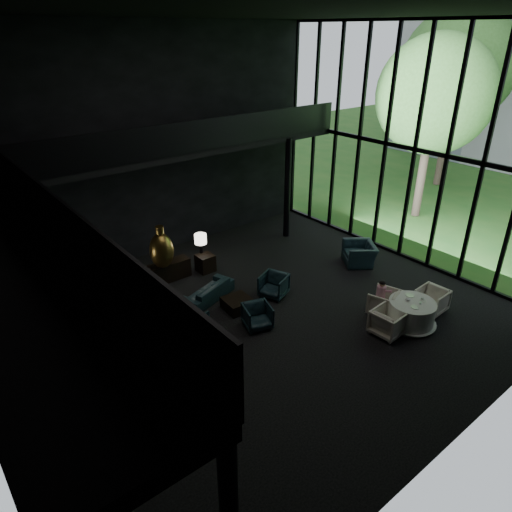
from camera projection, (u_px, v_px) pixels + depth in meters
floor at (256, 320)px, 13.40m from camera, size 14.00×12.00×0.02m
ceiling at (256, 12)px, 9.83m from camera, size 14.00×12.00×0.02m
wall_back at (148, 147)px, 15.80m from camera, size 14.00×0.04×8.00m
wall_front at (486, 280)px, 7.43m from camera, size 14.00×0.04×8.00m
curtain_wall at (415, 149)px, 15.51m from camera, size 0.20×12.00×8.00m
mezzanine_back at (188, 148)px, 15.66m from camera, size 12.00×2.00×0.25m
railing_left at (48, 211)px, 8.54m from camera, size 0.06×12.00×1.00m
railing_back at (203, 135)px, 14.70m from camera, size 12.00×0.06×1.00m
column_nw at (8, 240)px, 13.68m from camera, size 0.24×0.24×4.00m
column_ne at (287, 189)px, 17.99m from camera, size 0.24×0.24×4.00m
tree_near at (435, 95)px, 18.62m from camera, size 4.80×4.80×7.65m
tree_far at (458, 67)px, 22.48m from camera, size 5.60×5.60×8.80m
console at (161, 273)px, 15.26m from camera, size 2.07×0.47×0.66m
bronze_urn at (162, 250)px, 14.69m from camera, size 0.78×0.78×1.45m
side_table_left at (117, 292)px, 14.33m from camera, size 0.47×0.47×0.52m
table_lamp_left at (113, 270)px, 14.01m from camera, size 0.42×0.42×0.70m
side_table_right at (205, 263)px, 16.00m from camera, size 0.56×0.56×0.61m
table_lamp_right at (201, 240)px, 15.79m from camera, size 0.42×0.42×0.71m
sofa at (208, 290)px, 14.31m from camera, size 1.79×1.01×0.67m
lounge_armchair_west at (190, 320)px, 12.68m from camera, size 0.86×0.90×0.81m
lounge_armchair_east at (274, 284)px, 14.45m from camera, size 1.03×1.06×0.85m
lounge_armchair_south at (257, 315)px, 12.94m from camera, size 0.92×0.89×0.76m
window_armchair at (360, 249)px, 16.40m from camera, size 1.44×1.55×1.14m
coffee_table at (238, 304)px, 13.86m from camera, size 0.85×0.85×0.35m
dining_table at (411, 315)px, 13.06m from camera, size 1.49×1.49×0.75m
dining_chair_north at (385, 300)px, 13.50m from camera, size 1.11×1.07×0.93m
dining_chair_east at (432, 299)px, 13.65m from camera, size 0.83×0.88×0.86m
dining_chair_west at (388, 320)px, 12.60m from camera, size 0.89×0.94×0.91m
child at (382, 289)px, 13.55m from camera, size 0.27×0.27×0.58m
plate_a at (415, 307)px, 12.63m from camera, size 0.24×0.24×0.01m
plate_b at (410, 295)px, 13.18m from camera, size 0.27×0.27×0.02m
saucer at (423, 301)px, 12.93m from camera, size 0.16×0.16×0.01m
coffee_cup at (422, 298)px, 12.98m from camera, size 0.10×0.10×0.06m
cereal_bowl at (408, 299)px, 12.94m from camera, size 0.14×0.14×0.07m
cream_pot at (420, 303)px, 12.77m from camera, size 0.07×0.07×0.07m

